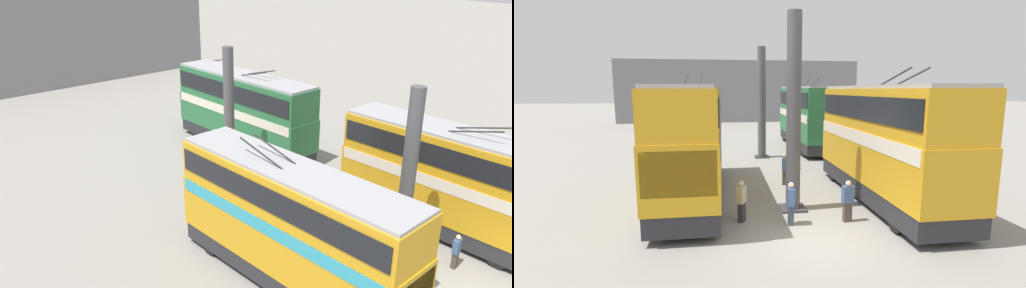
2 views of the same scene
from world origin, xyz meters
The scene contains 12 objects.
ground_plane centered at (0.00, 0.00, 0.00)m, with size 240.00×240.00×0.00m, color gray.
depot_back_wall centered at (41.54, 0.00, 4.59)m, with size 0.50×36.00×9.19m.
support_column_near centered at (3.00, 0.00, 3.80)m, with size 1.05×1.05×7.85m.
support_column_far centered at (14.08, 0.00, 3.80)m, with size 1.05×1.05×7.85m.
bus_left_near centered at (3.55, -4.15, 2.88)m, with size 9.91×2.54×5.69m.
bus_left_far centered at (17.68, -4.15, 2.92)m, with size 11.05×2.54×5.75m.
bus_right_mid centered at (5.33, 4.15, 2.88)m, with size 10.72×2.54×5.67m.
person_aisle_midway centered at (6.69, -0.31, 0.85)m, with size 0.46×0.31×1.62m.
person_by_left_row centered at (1.39, -1.75, 0.83)m, with size 0.28×0.44×1.58m.
person_aisle_foreground centered at (1.39, 0.41, 0.83)m, with size 0.44×0.28×1.59m.
person_by_right_row centered at (1.92, 2.17, 0.83)m, with size 0.48×0.41×1.58m.
oil_drum centered at (10.19, -1.35, 0.47)m, with size 0.55×0.55×0.95m.
Camera 2 is at (-10.30, 2.81, 4.90)m, focal length 24.00 mm.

